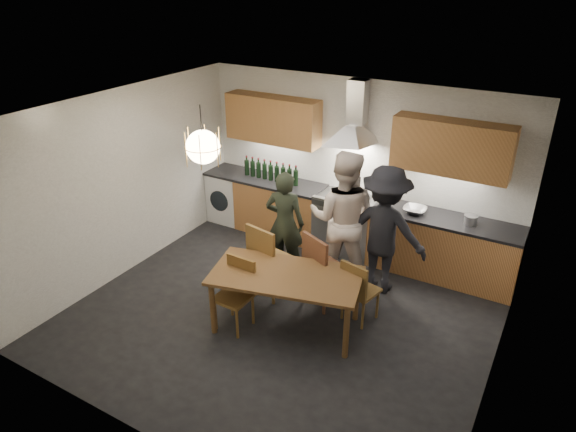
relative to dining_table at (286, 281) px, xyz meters
The scene contains 17 objects.
ground 0.69m from the dining_table, 134.20° to the left, with size 5.00×5.00×0.00m, color black.
room_shell 1.07m from the dining_table, 134.20° to the left, with size 5.02×4.52×2.61m.
counter_run 2.12m from the dining_table, 93.50° to the left, with size 5.00×0.62×0.90m.
range_stove 2.12m from the dining_table, 94.16° to the left, with size 0.90×0.60×0.92m.
wall_fixtures 2.54m from the dining_table, 93.93° to the left, with size 4.30×0.54×1.10m.
pendant_lamp 1.85m from the dining_table, behind, with size 0.43×0.43×0.70m.
dining_table is the anchor object (origin of this frame).
chair_back_left 0.70m from the dining_table, 140.93° to the left, with size 0.56×0.56×1.05m.
chair_back_mid 0.63m from the dining_table, 74.39° to the left, with size 0.61×0.61×1.03m.
chair_back_right 0.89m from the dining_table, 36.02° to the left, with size 0.46×0.46×0.85m.
chair_front 0.61m from the dining_table, 155.62° to the right, with size 0.41×0.41×0.89m.
person_left 1.29m from the dining_table, 120.78° to the left, with size 0.56×0.37×1.53m, color black.
person_mid 1.33m from the dining_table, 84.13° to the left, with size 0.93×0.72×1.91m, color beige.
person_right 1.55m from the dining_table, 63.18° to the left, with size 1.15×0.66×1.77m, color black.
mixing_bowl 2.27m from the dining_table, 66.93° to the left, with size 0.32×0.32×0.08m, color silver.
stock_pot 2.67m from the dining_table, 52.01° to the left, with size 0.17×0.17×0.12m, color #AEAFB2.
wine_bottles 2.62m from the dining_table, 125.50° to the left, with size 1.00×0.08×0.32m.
Camera 1 is at (2.72, -4.58, 4.00)m, focal length 32.00 mm.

